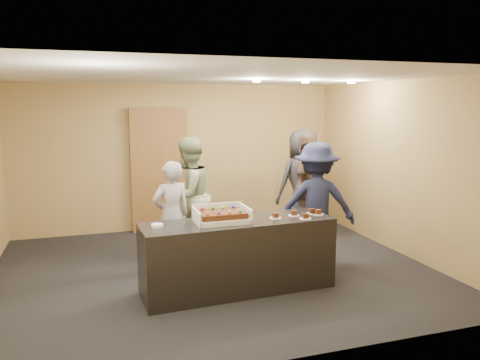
{
  "coord_description": "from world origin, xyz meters",
  "views": [
    {
      "loc": [
        -1.6,
        -6.15,
        2.32
      ],
      "look_at": [
        0.38,
        0.0,
        1.28
      ],
      "focal_mm": 35.0,
      "sensor_mm": 36.0,
      "label": 1
    }
  ],
  "objects": [
    {
      "name": "room",
      "position": [
        0.0,
        0.0,
        1.35
      ],
      "size": [
        6.04,
        6.0,
        2.7
      ],
      "color": "black",
      "rests_on": "ground"
    },
    {
      "name": "serving_counter",
      "position": [
        0.11,
        -0.78,
        0.45
      ],
      "size": [
        2.43,
        0.82,
        0.9
      ],
      "primitive_type": "cube",
      "rotation": [
        0.0,
        0.0,
        0.05
      ],
      "color": "black",
      "rests_on": "floor"
    },
    {
      "name": "storage_cabinet",
      "position": [
        -0.4,
        2.41,
        1.13
      ],
      "size": [
        1.03,
        0.15,
        2.27
      ],
      "primitive_type": "cube",
      "color": "brown",
      "rests_on": "floor"
    },
    {
      "name": "cake_box",
      "position": [
        -0.1,
        -0.76,
        0.94
      ],
      "size": [
        0.65,
        0.45,
        0.19
      ],
      "color": "white",
      "rests_on": "serving_counter"
    },
    {
      "name": "sheet_cake",
      "position": [
        -0.1,
        -0.78,
        1.0
      ],
      "size": [
        0.56,
        0.38,
        0.11
      ],
      "color": "#3D210D",
      "rests_on": "cake_box"
    },
    {
      "name": "plate_stack",
      "position": [
        -0.89,
        -0.78,
        0.92
      ],
      "size": [
        0.14,
        0.14,
        0.04
      ],
      "primitive_type": "cylinder",
      "color": "white",
      "rests_on": "serving_counter"
    },
    {
      "name": "slice_a",
      "position": [
        0.59,
        -0.81,
        0.92
      ],
      "size": [
        0.15,
        0.15,
        0.07
      ],
      "color": "white",
      "rests_on": "serving_counter"
    },
    {
      "name": "slice_b",
      "position": [
        0.87,
        -0.76,
        0.92
      ],
      "size": [
        0.15,
        0.15,
        0.07
      ],
      "color": "white",
      "rests_on": "serving_counter"
    },
    {
      "name": "slice_c",
      "position": [
        0.94,
        -0.95,
        0.92
      ],
      "size": [
        0.15,
        0.15,
        0.07
      ],
      "color": "white",
      "rests_on": "serving_counter"
    },
    {
      "name": "slice_d",
      "position": [
        1.14,
        -0.72,
        0.92
      ],
      "size": [
        0.15,
        0.15,
        0.07
      ],
      "color": "white",
      "rests_on": "serving_counter"
    },
    {
      "name": "slice_e",
      "position": [
        1.2,
        -0.8,
        0.92
      ],
      "size": [
        0.15,
        0.15,
        0.07
      ],
      "color": "white",
      "rests_on": "serving_counter"
    },
    {
      "name": "person_server_grey",
      "position": [
        -0.55,
        0.26,
        0.77
      ],
      "size": [
        0.64,
        0.5,
        1.55
      ],
      "primitive_type": "imported",
      "rotation": [
        0.0,
        0.0,
        3.4
      ],
      "color": "#9B9BA0",
      "rests_on": "floor"
    },
    {
      "name": "person_sage_man",
      "position": [
        -0.17,
        0.9,
        0.92
      ],
      "size": [
        1.13,
        1.08,
        1.83
      ],
      "primitive_type": "imported",
      "rotation": [
        0.0,
        0.0,
        3.77
      ],
      "color": "gray",
      "rests_on": "floor"
    },
    {
      "name": "person_navy_man",
      "position": [
        1.54,
        -0.08,
        0.89
      ],
      "size": [
        1.31,
        1.01,
        1.78
      ],
      "primitive_type": "imported",
      "rotation": [
        0.0,
        0.0,
        2.8
      ],
      "color": "#1D2243",
      "rests_on": "floor"
    },
    {
      "name": "person_brown_extra",
      "position": [
        1.92,
        1.04,
        0.93
      ],
      "size": [
        1.08,
        1.11,
        1.87
      ],
      "primitive_type": "imported",
      "rotation": [
        0.0,
        0.0,
        3.97
      ],
      "color": "brown",
      "rests_on": "floor"
    },
    {
      "name": "person_dark_suit",
      "position": [
        1.93,
        1.22,
        0.96
      ],
      "size": [
        0.97,
        0.67,
        1.91
      ],
      "primitive_type": "imported",
      "rotation": [
        0.0,
        0.0,
        3.21
      ],
      "color": "black",
      "rests_on": "floor"
    },
    {
      "name": "ceiling_spotlights",
      "position": [
        1.6,
        0.5,
        2.67
      ],
      "size": [
        1.72,
        0.12,
        0.03
      ],
      "color": "#FFEAC6",
      "rests_on": "ceiling"
    }
  ]
}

